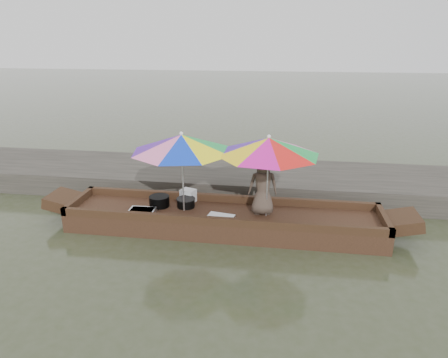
# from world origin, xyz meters

# --- Properties ---
(water) EXTENTS (80.00, 80.00, 0.00)m
(water) POSITION_xyz_m (0.00, 0.00, 0.00)
(water) COLOR #323920
(water) RESTS_ON ground
(dock) EXTENTS (22.00, 2.20, 0.50)m
(dock) POSITION_xyz_m (0.00, 2.20, 0.25)
(dock) COLOR #2D2B26
(dock) RESTS_ON ground
(boat_hull) EXTENTS (5.98, 1.20, 0.35)m
(boat_hull) POSITION_xyz_m (0.00, 0.00, 0.17)
(boat_hull) COLOR black
(boat_hull) RESTS_ON water
(cooking_pot) EXTENTS (0.40, 0.40, 0.21)m
(cooking_pot) POSITION_xyz_m (-1.30, 0.13, 0.45)
(cooking_pot) COLOR black
(cooking_pot) RESTS_ON boat_hull
(tray_crayfish) EXTENTS (0.50, 0.36, 0.09)m
(tray_crayfish) POSITION_xyz_m (-1.52, -0.28, 0.39)
(tray_crayfish) COLOR silver
(tray_crayfish) RESTS_ON boat_hull
(tray_scallop) EXTENTS (0.54, 0.42, 0.06)m
(tray_scallop) POSITION_xyz_m (-0.01, -0.30, 0.38)
(tray_scallop) COLOR silver
(tray_scallop) RESTS_ON boat_hull
(charcoal_grill) EXTENTS (0.35, 0.35, 0.16)m
(charcoal_grill) POSITION_xyz_m (-0.77, 0.17, 0.43)
(charcoal_grill) COLOR black
(charcoal_grill) RESTS_ON boat_hull
(supply_bag) EXTENTS (0.34, 0.30, 0.26)m
(supply_bag) POSITION_xyz_m (-0.79, 0.45, 0.48)
(supply_bag) COLOR silver
(supply_bag) RESTS_ON boat_hull
(vendor) EXTENTS (0.60, 0.45, 1.13)m
(vendor) POSITION_xyz_m (0.74, 0.09, 0.92)
(vendor) COLOR #4B3C32
(vendor) RESTS_ON boat_hull
(umbrella_bow) EXTENTS (2.20, 2.20, 1.55)m
(umbrella_bow) POSITION_xyz_m (-0.77, 0.00, 1.12)
(umbrella_bow) COLOR green
(umbrella_bow) RESTS_ON boat_hull
(umbrella_stern) EXTENTS (2.26, 2.26, 1.55)m
(umbrella_stern) POSITION_xyz_m (0.82, 0.00, 1.12)
(umbrella_stern) COLOR pink
(umbrella_stern) RESTS_ON boat_hull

